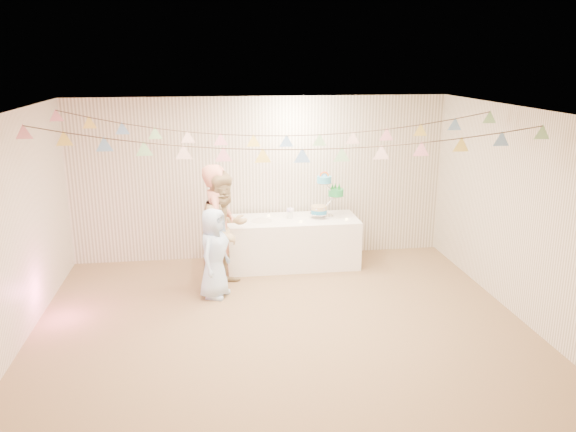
{
  "coord_description": "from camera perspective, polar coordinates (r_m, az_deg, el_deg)",
  "views": [
    {
      "loc": [
        -0.78,
        -6.28,
        3.18
      ],
      "look_at": [
        0.2,
        0.8,
        1.15
      ],
      "focal_mm": 35.0,
      "sensor_mm": 36.0,
      "label": 1
    }
  ],
  "objects": [
    {
      "name": "platter",
      "position": [
        8.6,
        -2.69,
        -0.51
      ],
      "size": [
        0.32,
        0.32,
        0.02
      ],
      "primitive_type": "cylinder",
      "color": "white",
      "rests_on": "table"
    },
    {
      "name": "cake_stand",
      "position": [
        8.76,
        3.97,
        1.99
      ],
      "size": [
        0.6,
        0.35,
        0.67
      ],
      "primitive_type": null,
      "color": "silver",
      "rests_on": "table"
    },
    {
      "name": "tealight_3",
      "position": [
        8.96,
        2.46,
        0.28
      ],
      "size": [
        0.04,
        0.04,
        0.03
      ],
      "primitive_type": "cylinder",
      "color": "#FFD88C",
      "rests_on": "table"
    },
    {
      "name": "ceiling",
      "position": [
        6.35,
        -0.81,
        10.62
      ],
      "size": [
        6.0,
        6.0,
        0.0
      ],
      "primitive_type": "plane",
      "color": "white",
      "rests_on": "ground"
    },
    {
      "name": "back_wall",
      "position": [
        9.01,
        -2.75,
        3.8
      ],
      "size": [
        6.0,
        6.0,
        0.0
      ],
      "primitive_type": "plane",
      "color": "white",
      "rests_on": "ground"
    },
    {
      "name": "person_adult_a",
      "position": [
        7.96,
        -7.06,
        -1.03
      ],
      "size": [
        0.51,
        0.7,
        1.77
      ],
      "primitive_type": "imported",
      "rotation": [
        0.0,
        0.0,
        1.43
      ],
      "color": "tan",
      "rests_on": "floor"
    },
    {
      "name": "tealight_4",
      "position": [
        8.68,
        5.99,
        -0.31
      ],
      "size": [
        0.04,
        0.04,
        0.03
      ],
      "primitive_type": "cylinder",
      "color": "#FFD88C",
      "rests_on": "table"
    },
    {
      "name": "tealight_2",
      "position": [
        8.5,
        1.33,
        -0.57
      ],
      "size": [
        0.04,
        0.04,
        0.03
      ],
      "primitive_type": "cylinder",
      "color": "#FFD88C",
      "rests_on": "table"
    },
    {
      "name": "front_wall",
      "position": [
        4.29,
        3.47,
        -10.15
      ],
      "size": [
        6.0,
        6.0,
        0.0
      ],
      "primitive_type": "plane",
      "color": "white",
      "rests_on": "ground"
    },
    {
      "name": "bunting_front",
      "position": [
        6.19,
        -0.57,
        7.87
      ],
      "size": [
        5.6,
        0.9,
        0.36
      ],
      "primitive_type": null,
      "color": "#72A5E5",
      "rests_on": "ceiling"
    },
    {
      "name": "cake_middle",
      "position": [
        8.88,
        4.99,
        2.28
      ],
      "size": [
        0.27,
        0.27,
        0.22
      ],
      "primitive_type": null,
      "color": "green",
      "rests_on": "cake_stand"
    },
    {
      "name": "posy",
      "position": [
        8.72,
        0.21,
        0.25
      ],
      "size": [
        0.15,
        0.15,
        0.17
      ],
      "primitive_type": null,
      "color": "white",
      "rests_on": "table"
    },
    {
      "name": "left_wall",
      "position": [
        6.92,
        -26.26,
        -1.59
      ],
      "size": [
        5.0,
        5.0,
        0.0
      ],
      "primitive_type": "plane",
      "color": "white",
      "rests_on": "ground"
    },
    {
      "name": "tealight_0",
      "position": [
        8.48,
        -4.76,
        -0.67
      ],
      "size": [
        0.04,
        0.04,
        0.03
      ],
      "primitive_type": "cylinder",
      "color": "#FFD88C",
      "rests_on": "table"
    },
    {
      "name": "cake_top_tier",
      "position": [
        8.65,
        3.66,
        3.79
      ],
      "size": [
        0.25,
        0.25,
        0.19
      ],
      "primitive_type": null,
      "color": "#43ADD4",
      "rests_on": "cake_stand"
    },
    {
      "name": "person_adult_b",
      "position": [
        7.94,
        -6.44,
        -1.41
      ],
      "size": [
        1.03,
        1.02,
        1.67
      ],
      "primitive_type": "imported",
      "rotation": [
        0.0,
        0.0,
        0.74
      ],
      "color": "tan",
      "rests_on": "floor"
    },
    {
      "name": "bunting_back",
      "position": [
        7.47,
        -1.86,
        9.47
      ],
      "size": [
        5.6,
        1.1,
        0.4
      ],
      "primitive_type": null,
      "color": "pink",
      "rests_on": "ceiling"
    },
    {
      "name": "tealight_1",
      "position": [
        8.83,
        -1.97,
        0.05
      ],
      "size": [
        0.04,
        0.04,
        0.03
      ],
      "primitive_type": "cylinder",
      "color": "#FFD88C",
      "rests_on": "table"
    },
    {
      "name": "right_wall",
      "position": [
        7.57,
        22.4,
        0.25
      ],
      "size": [
        5.0,
        5.0,
        0.0
      ],
      "primitive_type": "plane",
      "color": "white",
      "rests_on": "ground"
    },
    {
      "name": "person_child",
      "position": [
        7.66,
        -7.52,
        -3.76
      ],
      "size": [
        0.62,
        0.72,
        1.25
      ],
      "primitive_type": "imported",
      "rotation": [
        0.0,
        0.0,
        1.12
      ],
      "color": "#B4D5FF",
      "rests_on": "floor"
    },
    {
      "name": "floor",
      "position": [
        7.08,
        -0.73,
        -10.83
      ],
      "size": [
        6.0,
        6.0,
        0.0
      ],
      "primitive_type": "plane",
      "color": "olive",
      "rests_on": "ground"
    },
    {
      "name": "table",
      "position": [
        8.81,
        0.44,
        -2.66
      ],
      "size": [
        2.03,
        0.81,
        0.76
      ],
      "primitive_type": "cube",
      "color": "white",
      "rests_on": "floor"
    },
    {
      "name": "cake_bottom",
      "position": [
        8.73,
        3.06,
        0.27
      ],
      "size": [
        0.31,
        0.31,
        0.15
      ],
      "primitive_type": null,
      "color": "#288ABD",
      "rests_on": "cake_stand"
    }
  ]
}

